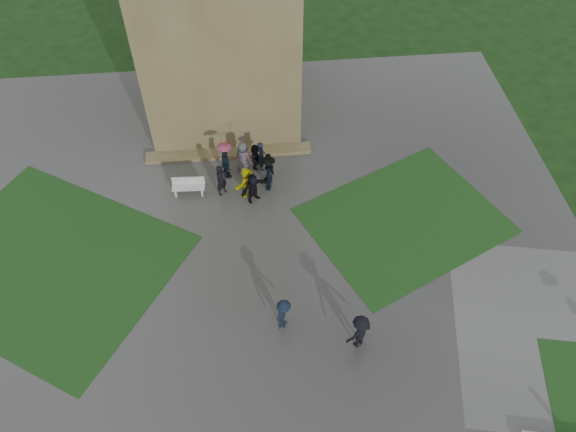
{
  "coord_description": "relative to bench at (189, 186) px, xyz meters",
  "views": [
    {
      "loc": [
        1.02,
        -12.29,
        21.16
      ],
      "look_at": [
        2.7,
        4.82,
        1.2
      ],
      "focal_mm": 35.0,
      "sensor_mm": 36.0,
      "label": 1
    }
  ],
  "objects": [
    {
      "name": "ground",
      "position": [
        2.1,
        -7.91,
        -0.52
      ],
      "size": [
        120.0,
        120.0,
        0.0
      ],
      "primitive_type": "plane",
      "color": "black"
    },
    {
      "name": "plaza",
      "position": [
        2.1,
        -5.91,
        -0.51
      ],
      "size": [
        34.0,
        34.0,
        0.02
      ],
      "primitive_type": "cube",
      "color": "#373734",
      "rests_on": "ground"
    },
    {
      "name": "lawn_inset_left",
      "position": [
        -6.4,
        -3.91,
        -0.49
      ],
      "size": [
        14.1,
        13.46,
        0.01
      ],
      "primitive_type": "cube",
      "rotation": [
        0.0,
        0.0,
        -0.56
      ],
      "color": "#153613",
      "rests_on": "plaza"
    },
    {
      "name": "lawn_inset_right",
      "position": [
        10.6,
        -2.91,
        -0.49
      ],
      "size": [
        11.12,
        10.15,
        0.01
      ],
      "primitive_type": "cube",
      "rotation": [
        0.0,
        0.0,
        0.44
      ],
      "color": "#153613",
      "rests_on": "plaza"
    },
    {
      "name": "tower_plinth",
      "position": [
        2.1,
        2.69,
        -0.39
      ],
      "size": [
        9.0,
        0.8,
        0.22
      ],
      "primitive_type": "cube",
      "color": "brown",
      "rests_on": "plaza"
    },
    {
      "name": "bench",
      "position": [
        0.0,
        0.0,
        0.0
      ],
      "size": [
        1.69,
        0.62,
        0.97
      ],
      "rotation": [
        0.0,
        0.0,
        -0.06
      ],
      "color": "silver",
      "rests_on": "plaza"
    },
    {
      "name": "visitor_cluster",
      "position": [
        3.1,
        0.38,
        0.62
      ],
      "size": [
        3.31,
        3.82,
        2.6
      ],
      "color": "black",
      "rests_on": "plaza"
    },
    {
      "name": "pedestrian_mid",
      "position": [
        4.12,
        -8.14,
        0.34
      ],
      "size": [
        1.01,
        1.22,
        1.68
      ],
      "primitive_type": "imported",
      "rotation": [
        0.0,
        0.0,
        1.08
      ],
      "color": "black",
      "rests_on": "plaza"
    },
    {
      "name": "pedestrian_near",
      "position": [
        7.09,
        -9.31,
        0.45
      ],
      "size": [
        1.37,
        1.13,
        1.89
      ],
      "primitive_type": "imported",
      "rotation": [
        0.0,
        0.0,
        3.63
      ],
      "color": "black",
      "rests_on": "plaza"
    }
  ]
}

